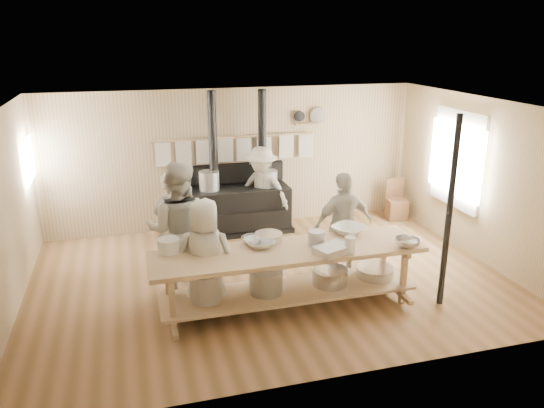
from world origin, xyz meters
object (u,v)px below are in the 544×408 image
Objects in this scene: cook_far_left at (170,223)px; cook_left at (179,230)px; cook_center at (206,257)px; stove at (239,204)px; cook_by_window at (262,190)px; cook_right at (343,225)px; chair at (396,207)px; prep_table at (287,272)px; roasting_pan at (333,250)px.

cook_far_left is 0.77m from cook_left.
cook_left is 1.23× the size of cook_center.
stove is at bearing -167.96° from cook_far_left.
cook_by_window is at bearing -100.55° from cook_center.
cook_center is at bearing 9.88° from cook_right.
cook_by_window is 2.03× the size of chair.
prep_table is 1.61m from cook_left.
stove is 0.51m from cook_by_window.
cook_left is 4.19× the size of roasting_pan.
chair is at bearing -2.75° from stove.
cook_left is at bearing -93.71° from cook_by_window.
cook_center is 2.23m from cook_right.
stove is 2.60m from cook_left.
cook_left is at bearing -48.46° from cook_center.
roasting_pan is (-2.64, -3.14, 0.67)m from chair.
cook_left is 1.19× the size of cook_right.
cook_right is at bearing 127.65° from cook_far_left.
stove is 1.67× the size of cook_center.
cook_left is at bearing 59.48° from cook_far_left.
chair is (3.16, 2.87, -0.29)m from prep_table.
cook_right is 2.99m from chair.
roasting_pan is (1.84, -1.09, -0.06)m from cook_left.
chair is at bearing -129.73° from cook_center.
chair is at bearing 49.95° from roasting_pan.
prep_table is 7.87× the size of roasting_pan.
cook_far_left reaches higher than prep_table.
chair is (3.16, -0.15, -0.29)m from stove.
stove is 3.27× the size of chair.
stove is at bearing -173.70° from chair.
cook_center is at bearing 163.04° from roasting_pan.
cook_by_window is at bearing -23.38° from stove.
cook_far_left is at bearing -68.84° from cook_left.
prep_table is 2.10m from cook_far_left.
stove is at bearing -167.08° from cook_by_window.
cook_far_left is 1.41m from cook_center.
cook_by_window is (1.71, 2.03, -0.15)m from cook_left.
cook_by_window is 3.13m from roasting_pan.
cook_center is 1.96× the size of chair.
cook_right is at bearing -63.72° from stove.
cook_right is (2.48, -0.80, 0.01)m from cook_far_left.
stove reaches higher than cook_far_left.
cook_far_left is at bearing -133.45° from stove.
cook_far_left is at bearing 135.64° from roasting_pan.
cook_center reaches higher than roasting_pan.
prep_table is 4.53× the size of chair.
cook_center reaches higher than chair.
prep_table is 2.89m from cook_by_window.
cook_left is (-1.32, -2.20, 0.44)m from stove.
prep_table is 2.25× the size of cook_far_left.
roasting_pan is (-0.59, -1.05, 0.09)m from cook_right.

